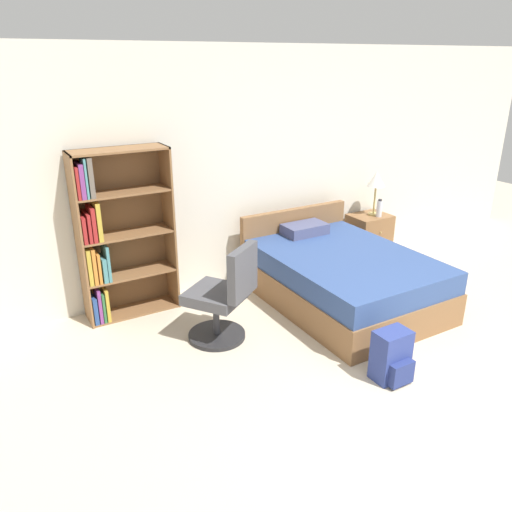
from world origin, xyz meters
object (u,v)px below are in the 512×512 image
at_px(office_chair, 224,298).
at_px(water_bottle, 379,208).
at_px(bed, 340,276).
at_px(table_lamp, 376,181).
at_px(bookshelf, 113,236).
at_px(backpack_blue, 392,357).
at_px(nightstand, 368,236).

bearing_deg(office_chair, water_bottle, 17.30).
bearing_deg(water_bottle, office_chair, -162.70).
relative_size(office_chair, water_bottle, 4.15).
relative_size(bed, office_chair, 2.07).
height_order(office_chair, table_lamp, table_lamp).
bearing_deg(bookshelf, table_lamp, -1.21).
xyz_separation_m(bookshelf, office_chair, (0.69, -0.98, -0.42)).
height_order(table_lamp, water_bottle, table_lamp).
xyz_separation_m(bookshelf, table_lamp, (3.31, -0.07, 0.17)).
distance_m(table_lamp, backpack_blue, 2.87).
height_order(bookshelf, nightstand, bookshelf).
xyz_separation_m(office_chair, backpack_blue, (0.89, -1.23, -0.22)).
distance_m(bed, nightstand, 1.41).
relative_size(nightstand, table_lamp, 1.02).
bearing_deg(backpack_blue, bed, 67.83).
bearing_deg(nightstand, water_bottle, -65.22).
bearing_deg(bookshelf, bed, -22.69).
bearing_deg(bed, bookshelf, 157.31).
xyz_separation_m(nightstand, backpack_blue, (-1.68, -2.15, -0.08)).
distance_m(table_lamp, water_bottle, 0.35).
bearing_deg(table_lamp, bookshelf, 178.79).
distance_m(bed, backpack_blue, 1.44).
bearing_deg(bed, nightstand, 35.77).
xyz_separation_m(office_chair, water_bottle, (2.62, 0.82, 0.25)).
xyz_separation_m(table_lamp, water_bottle, (-0.00, -0.10, -0.34)).
distance_m(nightstand, backpack_blue, 2.73).
bearing_deg(nightstand, bed, -144.23).
distance_m(bookshelf, bed, 2.37).
bearing_deg(bookshelf, water_bottle, -2.92).
relative_size(bookshelf, water_bottle, 7.36).
distance_m(nightstand, table_lamp, 0.73).
xyz_separation_m(bed, office_chair, (-1.43, -0.10, 0.14)).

